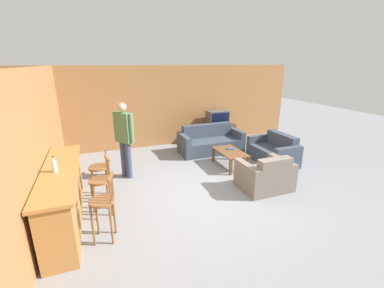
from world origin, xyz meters
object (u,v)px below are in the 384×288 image
bar_chair_mid (101,185)px  bar_chair_far (100,171)px  couch_far (210,142)px  book_on_table (230,149)px  tv_unit (217,133)px  bottle (54,165)px  person_by_window (124,136)px  coffee_table (230,153)px  armchair_near (266,176)px  tv (218,117)px  loveseat_right (274,152)px  bar_chair_near (103,206)px

bar_chair_mid → bar_chair_far: same height
couch_far → book_on_table: size_ratio=10.18×
tv_unit → bottle: (-4.61, -3.45, 0.80)m
bottle → person_by_window: person_by_window is taller
bar_chair_mid → book_on_table: (3.35, 1.30, -0.14)m
couch_far → coffee_table: 1.29m
armchair_near → tv: (0.59, 3.55, 0.58)m
armchair_near → loveseat_right: bearing=46.5°
armchair_near → coffee_table: 1.42m
coffee_table → bar_chair_near: bearing=-149.6°
bar_chair_near → armchair_near: (3.37, 0.51, -0.29)m
bar_chair_far → tv_unit: bearing=33.9°
bar_chair_near → bar_chair_far: same height
couch_far → bottle: size_ratio=7.32×
bar_chair_far → person_by_window: size_ratio=0.60×
bar_chair_mid → tv: (3.96, 3.30, 0.29)m
couch_far → armchair_near: (0.07, -2.71, 0.00)m
bar_chair_mid → bar_chair_near: bearing=-90.0°
tv_unit → loveseat_right: bearing=-74.6°
bar_chair_near → bar_chair_far: bearing=90.0°
armchair_near → tv_unit: armchair_near is taller
bar_chair_far → person_by_window: person_by_window is taller
tv → coffee_table: bearing=-107.5°
couch_far → book_on_table: couch_far is taller
book_on_table → coffee_table: bearing=-115.0°
loveseat_right → bottle: (-5.24, -1.17, 0.83)m
bar_chair_far → loveseat_right: bar_chair_far is taller
bar_chair_near → loveseat_right: size_ratio=0.77×
bar_chair_mid → book_on_table: size_ratio=5.68×
bar_chair_mid → book_on_table: 3.60m
coffee_table → loveseat_right: bearing=-6.1°
bar_chair_near → tv: tv is taller
couch_far → tv_unit: (0.65, 0.85, 0.03)m
bar_chair_near → loveseat_right: bar_chair_near is taller
bar_chair_far → loveseat_right: size_ratio=0.77×
bar_chair_near → book_on_table: bar_chair_near is taller
coffee_table → tv_unit: bearing=72.5°
bar_chair_mid → couch_far: size_ratio=0.56×
book_on_table → tv: bearing=73.1°
bar_chair_mid → tv_unit: size_ratio=0.89×
bar_chair_mid → person_by_window: 1.68m
coffee_table → tv_unit: 2.24m
bar_chair_far → coffee_table: size_ratio=1.02×
loveseat_right → coffee_table: (-1.30, 0.14, 0.08)m
bar_chair_near → loveseat_right: (4.58, 1.79, -0.29)m
couch_far → person_by_window: size_ratio=1.07×
bar_chair_far → bottle: bottle is taller
bar_chair_near → tv: 5.68m
person_by_window → tv: bearing=28.4°
tv_unit → book_on_table: bearing=-106.9°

